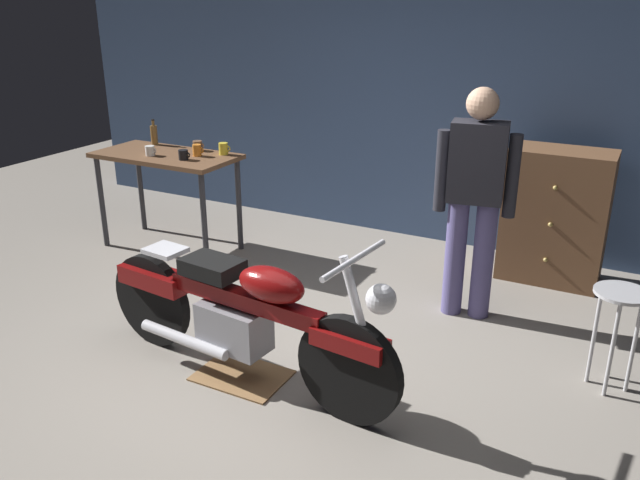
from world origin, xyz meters
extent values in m
plane|color=gray|center=(0.00, 0.00, 0.00)|extent=(12.00, 12.00, 0.00)
cube|color=#384C70|center=(0.00, 2.80, 1.55)|extent=(8.00, 0.12, 3.10)
cube|color=brown|center=(-1.98, 1.39, 0.88)|extent=(1.30, 0.64, 0.04)
cylinder|color=#2D2D33|center=(-2.57, 1.13, 0.43)|extent=(0.05, 0.05, 0.86)
cylinder|color=#2D2D33|center=(-1.39, 1.13, 0.43)|extent=(0.05, 0.05, 0.86)
cylinder|color=#2D2D33|center=(-2.57, 1.65, 0.43)|extent=(0.05, 0.05, 0.86)
cylinder|color=#2D2D33|center=(-1.39, 1.65, 0.43)|extent=(0.05, 0.05, 0.86)
cylinder|color=black|center=(0.62, -0.22, 0.32)|extent=(0.64, 0.14, 0.64)
cylinder|color=black|center=(-0.92, -0.06, 0.32)|extent=(0.64, 0.14, 0.64)
cube|color=maroon|center=(0.62, -0.22, 0.50)|extent=(0.45, 0.19, 0.10)
cube|color=maroon|center=(-0.87, -0.07, 0.50)|extent=(0.54, 0.23, 0.12)
cube|color=gray|center=(-0.20, -0.14, 0.34)|extent=(0.46, 0.28, 0.28)
cube|color=maroon|center=(-0.10, -0.15, 0.55)|extent=(1.10, 0.22, 0.10)
ellipsoid|color=maroon|center=(0.10, -0.17, 0.70)|extent=(0.46, 0.27, 0.20)
cube|color=black|center=(-0.35, -0.12, 0.70)|extent=(0.38, 0.28, 0.10)
cube|color=silver|center=(-0.75, -0.08, 0.72)|extent=(0.26, 0.22, 0.03)
cylinder|color=silver|center=(0.68, -0.23, 0.65)|extent=(0.27, 0.08, 0.68)
cylinder|color=silver|center=(0.64, -0.23, 0.98)|extent=(0.09, 0.60, 0.03)
sphere|color=silver|center=(0.80, -0.24, 0.80)|extent=(0.16, 0.16, 0.16)
cylinder|color=silver|center=(-0.51, -0.25, 0.22)|extent=(0.70, 0.14, 0.07)
cylinder|color=#564F84|center=(0.94, 1.37, 0.44)|extent=(0.15, 0.15, 0.88)
cylinder|color=#564F84|center=(0.74, 1.33, 0.44)|extent=(0.15, 0.15, 0.88)
cube|color=#26262D|center=(0.84, 1.35, 1.16)|extent=(0.41, 0.28, 0.56)
cylinder|color=#26262D|center=(1.07, 1.39, 1.08)|extent=(0.09, 0.09, 0.58)
cylinder|color=#26262D|center=(0.60, 1.31, 1.08)|extent=(0.09, 0.09, 0.58)
sphere|color=tan|center=(0.84, 1.35, 1.56)|extent=(0.22, 0.22, 0.22)
cylinder|color=#B2B2B7|center=(1.88, 0.80, 0.63)|extent=(0.32, 0.32, 0.02)
cylinder|color=#B2B2B7|center=(1.99, 0.80, 0.31)|extent=(0.02, 0.02, 0.62)
cylinder|color=#B2B2B7|center=(1.88, 0.91, 0.31)|extent=(0.02, 0.02, 0.62)
cylinder|color=#B2B2B7|center=(1.77, 0.80, 0.31)|extent=(0.02, 0.02, 0.62)
cylinder|color=#B2B2B7|center=(1.88, 0.69, 0.31)|extent=(0.02, 0.02, 0.62)
cube|color=brown|center=(1.28, 2.30, 0.55)|extent=(0.80, 0.44, 1.10)
sphere|color=tan|center=(1.28, 2.07, 0.85)|extent=(0.04, 0.04, 0.04)
sphere|color=tan|center=(1.28, 2.07, 0.55)|extent=(0.04, 0.04, 0.04)
sphere|color=tan|center=(1.28, 2.07, 0.25)|extent=(0.04, 0.04, 0.04)
cube|color=olive|center=(-0.15, -0.14, 0.01)|extent=(0.56, 0.40, 0.01)
cylinder|color=brown|center=(-1.80, 1.63, 0.94)|extent=(0.08, 0.08, 0.09)
torus|color=brown|center=(-1.75, 1.63, 0.95)|extent=(0.05, 0.01, 0.05)
cylinder|color=yellow|center=(-1.50, 1.61, 0.95)|extent=(0.08, 0.08, 0.10)
torus|color=yellow|center=(-1.45, 1.61, 0.96)|extent=(0.06, 0.01, 0.06)
cylinder|color=white|center=(-2.05, 1.28, 0.94)|extent=(0.08, 0.08, 0.09)
torus|color=white|center=(-2.00, 1.28, 0.95)|extent=(0.05, 0.01, 0.05)
cylinder|color=black|center=(-1.69, 1.29, 0.94)|extent=(0.08, 0.08, 0.09)
torus|color=black|center=(-1.64, 1.29, 0.95)|extent=(0.05, 0.01, 0.05)
cylinder|color=orange|center=(-1.67, 1.46, 0.95)|extent=(0.08, 0.08, 0.10)
torus|color=orange|center=(-1.63, 1.46, 0.96)|extent=(0.06, 0.01, 0.06)
cylinder|color=olive|center=(-2.31, 1.64, 0.99)|extent=(0.06, 0.06, 0.18)
cylinder|color=olive|center=(-2.31, 1.64, 1.10)|extent=(0.03, 0.03, 0.05)
cylinder|color=black|center=(-2.31, 1.64, 1.14)|extent=(0.03, 0.03, 0.01)
camera|label=1|loc=(1.90, -2.99, 2.25)|focal=36.29mm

